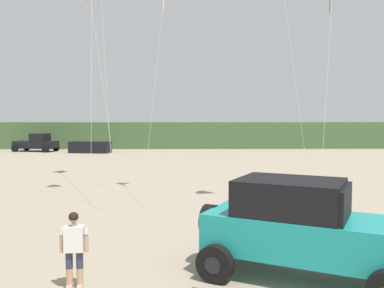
{
  "coord_description": "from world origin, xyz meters",
  "views": [
    {
      "loc": [
        0.63,
        -5.27,
        3.65
      ],
      "look_at": [
        0.81,
        4.65,
        3.03
      ],
      "focal_mm": 38.88,
      "sensor_mm": 36.0,
      "label": 1
    }
  ],
  "objects_px": {
    "distant_sedan": "(90,147)",
    "jeep": "(302,227)",
    "person_watching": "(74,246)",
    "distant_pickup": "(37,143)"
  },
  "relations": [
    {
      "from": "jeep",
      "to": "distant_sedan",
      "type": "height_order",
      "value": "jeep"
    },
    {
      "from": "person_watching",
      "to": "distant_sedan",
      "type": "distance_m",
      "value": 35.82
    },
    {
      "from": "distant_pickup",
      "to": "person_watching",
      "type": "bearing_deg",
      "value": -69.46
    },
    {
      "from": "jeep",
      "to": "distant_pickup",
      "type": "distance_m",
      "value": 41.02
    },
    {
      "from": "distant_sedan",
      "to": "jeep",
      "type": "bearing_deg",
      "value": -59.95
    },
    {
      "from": "person_watching",
      "to": "distant_pickup",
      "type": "distance_m",
      "value": 39.42
    },
    {
      "from": "jeep",
      "to": "distant_pickup",
      "type": "xyz_separation_m",
      "value": [
        -18.82,
        36.45,
        -0.26
      ]
    },
    {
      "from": "person_watching",
      "to": "distant_pickup",
      "type": "height_order",
      "value": "distant_pickup"
    },
    {
      "from": "person_watching",
      "to": "distant_pickup",
      "type": "relative_size",
      "value": 0.34
    },
    {
      "from": "distant_pickup",
      "to": "jeep",
      "type": "bearing_deg",
      "value": -62.69
    }
  ]
}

